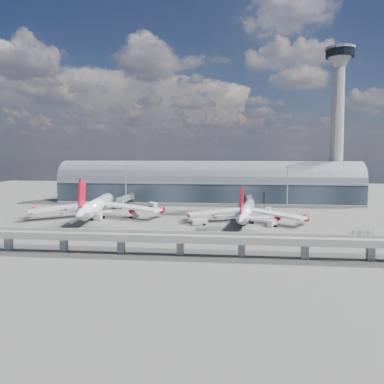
# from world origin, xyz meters

# --- Properties ---
(ground) EXTENTS (500.00, 500.00, 0.00)m
(ground) POSITION_xyz_m (0.00, 0.00, 0.00)
(ground) COLOR #474744
(ground) RESTS_ON ground
(taxi_lines) EXTENTS (200.00, 80.12, 0.01)m
(taxi_lines) POSITION_xyz_m (0.00, 22.11, 0.01)
(taxi_lines) COLOR gold
(taxi_lines) RESTS_ON ground
(terminal) EXTENTS (200.00, 30.00, 28.00)m
(terminal) POSITION_xyz_m (0.00, 77.99, 11.34)
(terminal) COLOR #1E2833
(terminal) RESTS_ON ground
(control_tower) EXTENTS (19.00, 19.00, 103.00)m
(control_tower) POSITION_xyz_m (85.00, 83.00, 51.64)
(control_tower) COLOR gray
(control_tower) RESTS_ON ground
(guideway) EXTENTS (220.00, 8.50, 7.20)m
(guideway) POSITION_xyz_m (-0.00, -55.00, 5.29)
(guideway) COLOR gray
(guideway) RESTS_ON ground
(floodlight_mast_left) EXTENTS (3.00, 0.70, 25.70)m
(floodlight_mast_left) POSITION_xyz_m (-50.00, 55.00, 13.63)
(floodlight_mast_left) COLOR gray
(floodlight_mast_left) RESTS_ON ground
(floodlight_mast_right) EXTENTS (3.00, 0.70, 25.70)m
(floodlight_mast_right) POSITION_xyz_m (50.00, 55.00, 13.63)
(floodlight_mast_right) COLOR gray
(floodlight_mast_right) RESTS_ON ground
(airliner_left) EXTENTS (70.45, 74.12, 22.60)m
(airliner_left) POSITION_xyz_m (-52.39, 9.32, 6.46)
(airliner_left) COLOR white
(airliner_left) RESTS_ON ground
(airliner_right) EXTENTS (58.79, 61.48, 19.50)m
(airliner_right) POSITION_xyz_m (23.57, 5.09, 5.06)
(airliner_right) COLOR white
(airliner_right) RESTS_ON ground
(jet_bridge_left) EXTENTS (4.40, 28.00, 7.25)m
(jet_bridge_left) POSITION_xyz_m (-49.23, 53.12, 5.18)
(jet_bridge_left) COLOR gray
(jet_bridge_left) RESTS_ON ground
(jet_bridge_right) EXTENTS (4.40, 32.00, 7.25)m
(jet_bridge_right) POSITION_xyz_m (27.26, 51.18, 5.18)
(jet_bridge_right) COLOR gray
(jet_bridge_right) RESTS_ON ground
(service_truck_0) EXTENTS (4.58, 7.24, 2.85)m
(service_truck_0) POSITION_xyz_m (-33.74, 13.17, 1.47)
(service_truck_0) COLOR beige
(service_truck_0) RESTS_ON ground
(service_truck_1) EXTENTS (5.73, 3.13, 3.21)m
(service_truck_1) POSITION_xyz_m (-50.77, 4.29, 1.62)
(service_truck_1) COLOR beige
(service_truck_1) RESTS_ON ground
(service_truck_2) EXTENTS (7.61, 4.56, 2.66)m
(service_truck_2) POSITION_xyz_m (1.96, -2.95, 1.38)
(service_truck_2) COLOR beige
(service_truck_2) RESTS_ON ground
(service_truck_3) EXTENTS (4.81, 6.62, 3.00)m
(service_truck_3) POSITION_xyz_m (35.15, -3.03, 1.53)
(service_truck_3) COLOR beige
(service_truck_3) RESTS_ON ground
(service_truck_4) EXTENTS (3.59, 5.50, 2.94)m
(service_truck_4) POSITION_xyz_m (37.08, 35.61, 1.48)
(service_truck_4) COLOR beige
(service_truck_4) RESTS_ON ground
(service_truck_5) EXTENTS (6.14, 6.81, 3.22)m
(service_truck_5) POSITION_xyz_m (-31.21, 48.96, 1.65)
(service_truck_5) COLOR beige
(service_truck_5) RESTS_ON ground
(cargo_train_0) EXTENTS (7.47, 3.17, 1.64)m
(cargo_train_0) POSITION_xyz_m (4.32, -16.72, 0.85)
(cargo_train_0) COLOR gray
(cargo_train_0) RESTS_ON ground
(cargo_train_1) EXTENTS (8.01, 4.79, 1.79)m
(cargo_train_1) POSITION_xyz_m (25.18, -31.65, 0.93)
(cargo_train_1) COLOR gray
(cargo_train_1) RESTS_ON ground
(cargo_train_2) EXTENTS (8.54, 2.94, 1.87)m
(cargo_train_2) POSITION_xyz_m (70.15, -17.68, 0.98)
(cargo_train_2) COLOR gray
(cargo_train_2) RESTS_ON ground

